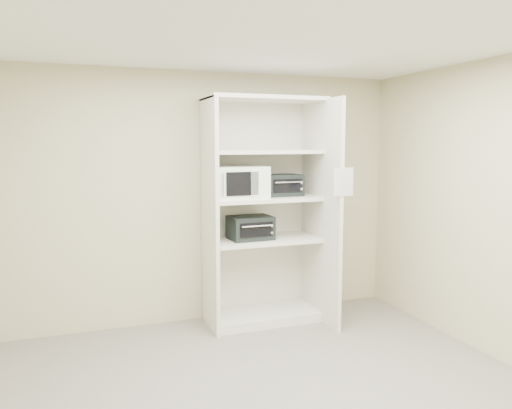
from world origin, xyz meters
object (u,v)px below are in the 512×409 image
object	(u,v)px
shelving_unit	(267,219)
toaster_oven_lower	(250,228)
microwave	(238,182)
toaster_oven_upper	(282,185)

from	to	relation	value
shelving_unit	toaster_oven_lower	distance (m)	0.22
microwave	toaster_oven_upper	distance (m)	0.52
shelving_unit	microwave	world-z (taller)	shelving_unit
shelving_unit	toaster_oven_lower	xyz separation A→B (m)	(-0.20, -0.01, -0.09)
microwave	toaster_oven_lower	size ratio (longest dim) A/B	1.24
toaster_oven_upper	toaster_oven_lower	size ratio (longest dim) A/B	0.91
toaster_oven_upper	microwave	bearing A→B (deg)	-176.49
microwave	toaster_oven_lower	xyz separation A→B (m)	(0.13, 0.01, -0.49)
shelving_unit	toaster_oven_upper	world-z (taller)	shelving_unit
microwave	toaster_oven_upper	bearing A→B (deg)	4.02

